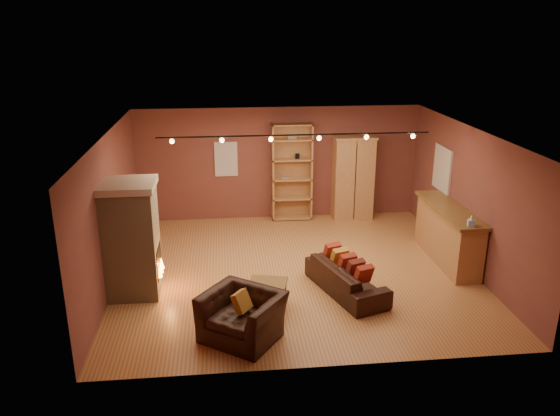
{
  "coord_description": "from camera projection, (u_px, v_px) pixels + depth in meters",
  "views": [
    {
      "loc": [
        -1.36,
        -9.89,
        4.74
      ],
      "look_at": [
        -0.29,
        0.2,
        1.27
      ],
      "focal_mm": 35.0,
      "sensor_mm": 36.0,
      "label": 1
    }
  ],
  "objects": [
    {
      "name": "left_wall",
      "position": [
        110.0,
        211.0,
        10.17
      ],
      "size": [
        0.02,
        6.5,
        2.8
      ],
      "primitive_type": "cube",
      "color": "brown",
      "rests_on": "floor"
    },
    {
      "name": "floor",
      "position": [
        295.0,
        270.0,
        10.97
      ],
      "size": [
        7.0,
        7.0,
        0.0
      ],
      "primitive_type": "plane",
      "color": "#A26839",
      "rests_on": "ground"
    },
    {
      "name": "bookcase",
      "position": [
        292.0,
        171.0,
        13.54
      ],
      "size": [
        0.99,
        0.39,
        2.43
      ],
      "color": "tan",
      "rests_on": "floor"
    },
    {
      "name": "right_wall",
      "position": [
        470.0,
        199.0,
        10.87
      ],
      "size": [
        0.02,
        6.5,
        2.8
      ],
      "primitive_type": "cube",
      "color": "brown",
      "rests_on": "floor"
    },
    {
      "name": "armoire",
      "position": [
        353.0,
        177.0,
        13.62
      ],
      "size": [
        1.04,
        0.59,
        2.11
      ],
      "color": "tan",
      "rests_on": "floor"
    },
    {
      "name": "fireplace",
      "position": [
        132.0,
        239.0,
        9.76
      ],
      "size": [
        1.01,
        0.98,
        2.12
      ],
      "color": "tan",
      "rests_on": "floor"
    },
    {
      "name": "back_window",
      "position": [
        226.0,
        159.0,
        13.38
      ],
      "size": [
        0.56,
        0.04,
        0.86
      ],
      "primitive_type": "cube",
      "color": "silver",
      "rests_on": "back_wall"
    },
    {
      "name": "ceiling",
      "position": [
        297.0,
        133.0,
        10.07
      ],
      "size": [
        7.0,
        7.0,
        0.0
      ],
      "primitive_type": "plane",
      "rotation": [
        3.14,
        0.0,
        0.0
      ],
      "color": "brown",
      "rests_on": "back_wall"
    },
    {
      "name": "right_window",
      "position": [
        442.0,
        169.0,
        12.11
      ],
      "size": [
        0.05,
        0.9,
        1.0
      ],
      "primitive_type": "cube",
      "color": "silver",
      "rests_on": "right_wall"
    },
    {
      "name": "bar_counter",
      "position": [
        448.0,
        234.0,
        11.26
      ],
      "size": [
        0.64,
        2.43,
        1.16
      ],
      "color": "tan",
      "rests_on": "floor"
    },
    {
      "name": "coffee_table",
      "position": [
        267.0,
        287.0,
        9.38
      ],
      "size": [
        0.78,
        0.78,
        0.49
      ],
      "rotation": [
        0.0,
        0.0,
        -0.24
      ],
      "color": "brown",
      "rests_on": "floor"
    },
    {
      "name": "track_rail",
      "position": [
        295.0,
        137.0,
        10.29
      ],
      "size": [
        5.2,
        0.09,
        0.13
      ],
      "color": "black",
      "rests_on": "ceiling"
    },
    {
      "name": "loveseat",
      "position": [
        346.0,
        273.0,
        9.99
      ],
      "size": [
        1.13,
        1.97,
        0.78
      ],
      "rotation": [
        0.0,
        0.0,
        1.9
      ],
      "color": "black",
      "rests_on": "floor"
    },
    {
      "name": "back_wall",
      "position": [
        279.0,
        163.0,
        13.58
      ],
      "size": [
        7.0,
        0.02,
        2.8
      ],
      "primitive_type": "cube",
      "color": "brown",
      "rests_on": "floor"
    },
    {
      "name": "armchair",
      "position": [
        242.0,
        309.0,
        8.49
      ],
      "size": [
        1.38,
        1.29,
        1.01
      ],
      "rotation": [
        0.0,
        0.0,
        -0.62
      ],
      "color": "black",
      "rests_on": "floor"
    },
    {
      "name": "tissue_box",
      "position": [
        471.0,
        221.0,
        10.06
      ],
      "size": [
        0.13,
        0.13,
        0.21
      ],
      "rotation": [
        0.0,
        0.0,
        -0.24
      ],
      "color": "#96C3F0",
      "rests_on": "bar_counter"
    }
  ]
}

